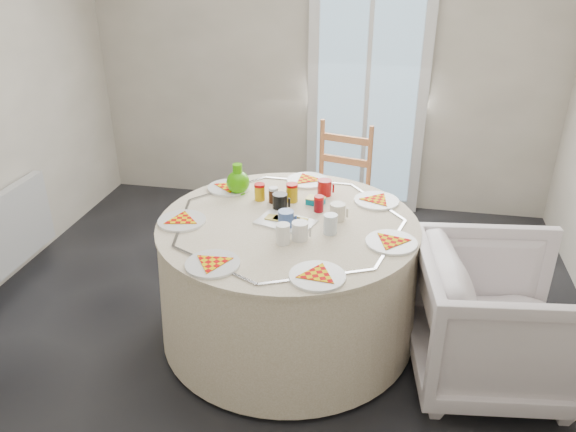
% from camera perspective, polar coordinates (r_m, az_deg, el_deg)
% --- Properties ---
extents(floor, '(4.00, 4.00, 0.00)m').
position_cam_1_polar(floor, '(3.60, -1.65, -11.52)').
color(floor, black).
rests_on(floor, ground).
extents(wall_back, '(4.00, 0.02, 2.60)m').
position_cam_1_polar(wall_back, '(4.90, 3.45, 15.60)').
color(wall_back, '#BCB5A3').
rests_on(wall_back, floor).
extents(glass_door, '(1.00, 0.08, 2.10)m').
position_cam_1_polar(glass_door, '(4.86, 8.06, 12.31)').
color(glass_door, silver).
rests_on(glass_door, floor).
extents(radiator, '(0.07, 1.00, 0.55)m').
position_cam_1_polar(radiator, '(4.34, -26.95, -1.66)').
color(radiator, silver).
rests_on(radiator, floor).
extents(table, '(1.54, 1.54, 0.78)m').
position_cam_1_polar(table, '(3.39, 0.00, -6.46)').
color(table, '#F2E4CA').
rests_on(table, floor).
extents(wooden_chair, '(0.53, 0.52, 1.00)m').
position_cam_1_polar(wooden_chair, '(4.24, 4.87, 2.03)').
color(wooden_chair, '#CA8147').
rests_on(wooden_chair, floor).
extents(armchair, '(0.88, 0.92, 0.86)m').
position_cam_1_polar(armchair, '(3.24, 20.45, -9.75)').
color(armchair, silver).
rests_on(armchair, floor).
extents(place_settings, '(1.66, 1.66, 0.03)m').
position_cam_1_polar(place_settings, '(3.19, 0.00, -0.48)').
color(place_settings, white).
rests_on(place_settings, table).
extents(jar_cluster, '(0.45, 0.25, 0.13)m').
position_cam_1_polar(jar_cluster, '(3.37, -0.09, 1.96)').
color(jar_cluster, '#A27719').
rests_on(jar_cluster, table).
extents(butter_tub, '(0.12, 0.10, 0.04)m').
position_cam_1_polar(butter_tub, '(3.40, 2.81, 1.55)').
color(butter_tub, '#016F88').
rests_on(butter_tub, table).
extents(green_pitcher, '(0.18, 0.18, 0.19)m').
position_cam_1_polar(green_pitcher, '(3.53, -5.12, 3.93)').
color(green_pitcher, '#3AA703').
rests_on(green_pitcher, table).
extents(cheese_platter, '(0.36, 0.29, 0.04)m').
position_cam_1_polar(cheese_platter, '(3.17, -0.25, -0.60)').
color(cheese_platter, white).
rests_on(cheese_platter, table).
extents(mugs_glasses, '(0.71, 0.71, 0.12)m').
position_cam_1_polar(mugs_glasses, '(3.18, 1.91, 0.23)').
color(mugs_glasses, gray).
rests_on(mugs_glasses, table).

